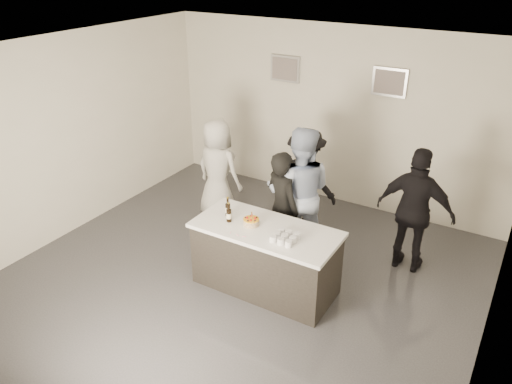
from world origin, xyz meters
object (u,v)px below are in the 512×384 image
cake (251,222)px  person_main_black (282,207)px  person_guest_right (415,211)px  person_main_blue (299,193)px  beer_bottle_a (228,207)px  person_guest_left (218,170)px  beer_bottle_b (229,213)px  person_guest_back (305,179)px  bar_counter (266,258)px

cake → person_main_black: person_main_black is taller
cake → person_main_black: (0.05, 0.74, -0.11)m
person_guest_right → person_main_blue: bearing=17.0°
beer_bottle_a → person_guest_left: bearing=129.5°
beer_bottle_b → beer_bottle_a: bearing=128.4°
beer_bottle_b → person_guest_left: 1.82m
beer_bottle_a → person_guest_right: size_ratio=0.15×
beer_bottle_b → person_main_black: person_main_black is taller
beer_bottle_a → person_main_black: person_main_black is taller
beer_bottle_a → person_main_black: (0.44, 0.69, -0.21)m
cake → person_main_black: 0.75m
person_main_blue → person_guest_right: bearing=173.1°
person_guest_right → person_guest_back: bearing=-9.3°
beer_bottle_a → person_guest_back: size_ratio=0.16×
cake → beer_bottle_b: bearing=-165.8°
cake → person_guest_back: (-0.09, 1.78, -0.12)m
person_main_blue → beer_bottle_a: bearing=37.6°
bar_counter → person_main_black: size_ratio=1.13×
person_guest_left → person_guest_right: 3.12m
beer_bottle_b → cake: bearing=14.2°
beer_bottle_a → person_guest_left: person_guest_left is taller
bar_counter → person_main_black: 0.82m
person_guest_right → person_guest_back: person_guest_right is taller
beer_bottle_b → person_main_black: size_ratio=0.16×
cake → person_guest_back: person_guest_back is taller
bar_counter → person_main_black: person_main_black is taller
person_guest_back → beer_bottle_a: bearing=87.4°
person_guest_right → person_main_black: bearing=24.7°
beer_bottle_a → person_main_blue: bearing=60.3°
bar_counter → person_guest_right: person_guest_right is taller
person_main_black → bar_counter: bearing=125.1°
bar_counter → cake: bearing=-173.4°
person_main_blue → person_guest_back: person_main_blue is taller
beer_bottle_a → beer_bottle_b: (0.10, -0.12, 0.00)m
cake → beer_bottle_a: 0.40m
bar_counter → person_main_blue: bearing=91.9°
cake → person_main_blue: (0.17, 1.02, 0.03)m
beer_bottle_a → person_main_blue: 1.12m
bar_counter → person_guest_back: 1.81m
cake → person_guest_left: person_guest_left is taller
bar_counter → person_guest_back: bearing=99.6°
beer_bottle_a → person_main_black: size_ratio=0.16×
cake → beer_bottle_b: size_ratio=0.79×
person_guest_left → person_guest_back: bearing=-156.5°
person_main_blue → person_guest_back: 0.81m
person_main_blue → person_guest_left: size_ratio=1.15×
beer_bottle_b → person_guest_right: 2.49m
beer_bottle_b → person_main_black: (0.34, 0.81, -0.21)m
beer_bottle_a → person_guest_left: size_ratio=0.16×
cake → person_main_black: size_ratio=0.12×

